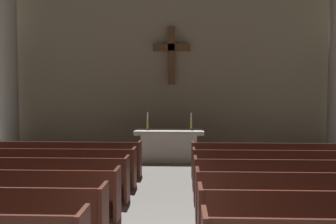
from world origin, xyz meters
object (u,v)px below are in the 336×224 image
at_px(pew_left_row_6, 67,159).
at_px(pew_right_row_5, 278,169).
at_px(pew_left_row_3, 7,194).
at_px(candlestick_right, 191,125).
at_px(column_left_fourth, 8,72).
at_px(pew_right_row_4, 292,181).
at_px(altar, 169,145).
at_px(pew_left_row_4, 33,179).
at_px(candlestick_left, 148,125).
at_px(pew_left_row_5, 52,167).
at_px(pew_right_row_6, 268,160).
at_px(pew_right_row_3, 311,198).

relative_size(pew_left_row_6, pew_right_row_5, 1.00).
height_order(pew_left_row_3, pew_right_row_5, same).
xyz_separation_m(pew_left_row_6, candlestick_right, (3.34, 2.25, 0.70)).
xyz_separation_m(column_left_fourth, candlestick_right, (6.37, -0.96, -1.73)).
bearing_deg(pew_right_row_4, altar, 120.24).
relative_size(pew_left_row_6, pew_right_row_4, 1.00).
bearing_deg(pew_left_row_3, column_left_fourth, 114.48).
xyz_separation_m(pew_right_row_4, altar, (-2.64, 4.53, 0.06)).
bearing_deg(pew_right_row_4, pew_left_row_4, 180.00).
relative_size(pew_right_row_5, candlestick_right, 7.09).
bearing_deg(column_left_fourth, candlestick_left, -10.99).
bearing_deg(pew_left_row_5, pew_right_row_4, -12.19).
distance_m(pew_left_row_4, candlestick_right, 5.68).
height_order(pew_left_row_3, pew_left_row_6, same).
relative_size(pew_left_row_6, candlestick_right, 7.09).
distance_m(pew_left_row_6, candlestick_left, 3.06).
distance_m(pew_left_row_5, candlestick_right, 4.82).
bearing_deg(pew_left_row_6, column_left_fourth, 133.23).
bearing_deg(pew_left_row_6, pew_right_row_6, 0.00).
relative_size(pew_left_row_4, pew_right_row_4, 1.00).
bearing_deg(pew_left_row_3, candlestick_left, 71.10).
bearing_deg(pew_right_row_5, column_left_fourth, 152.33).
bearing_deg(pew_left_row_6, pew_right_row_4, -23.36).
xyz_separation_m(pew_left_row_6, pew_right_row_4, (5.29, -2.28, 0.00)).
bearing_deg(pew_left_row_6, candlestick_right, 33.94).
height_order(column_left_fourth, candlestick_left, column_left_fourth).
bearing_deg(pew_left_row_6, candlestick_left, 49.19).
height_order(pew_left_row_4, candlestick_left, candlestick_left).
height_order(pew_right_row_4, column_left_fourth, column_left_fourth).
bearing_deg(pew_left_row_3, pew_right_row_3, 0.00).
xyz_separation_m(pew_left_row_3, pew_right_row_4, (5.29, 1.14, 0.00)).
relative_size(pew_right_row_4, column_left_fourth, 0.66).
bearing_deg(pew_right_row_6, altar, 139.59).
height_order(column_left_fourth, altar, column_left_fourth).
height_order(pew_right_row_6, altar, altar).
bearing_deg(pew_right_row_4, candlestick_right, 113.20).
bearing_deg(pew_right_row_3, pew_left_row_4, 167.81).
distance_m(pew_right_row_5, pew_right_row_6, 1.14).
distance_m(pew_right_row_3, column_left_fourth, 10.91).
bearing_deg(pew_right_row_3, pew_right_row_4, 90.00).
relative_size(pew_left_row_3, pew_left_row_6, 1.00).
xyz_separation_m(altar, candlestick_right, (0.70, -0.00, 0.65)).
bearing_deg(column_left_fourth, candlestick_right, -8.62).
xyz_separation_m(pew_left_row_6, candlestick_left, (1.94, 2.25, 0.70)).
bearing_deg(pew_left_row_4, pew_right_row_3, -12.19).
height_order(pew_left_row_3, pew_left_row_4, same).
bearing_deg(candlestick_right, pew_right_row_3, -71.10).
height_order(pew_right_row_3, altar, altar).
relative_size(pew_right_row_4, candlestick_left, 7.09).
height_order(column_left_fourth, candlestick_right, column_left_fourth).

